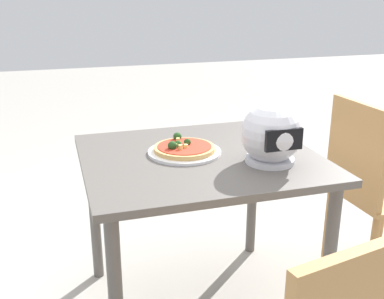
# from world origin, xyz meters

# --- Properties ---
(dining_table) EXTENTS (0.95, 0.85, 0.73)m
(dining_table) POSITION_xyz_m (0.00, 0.00, 0.63)
(dining_table) COLOR #5B5651
(dining_table) RESTS_ON ground
(pizza_plate) EXTENTS (0.30, 0.30, 0.01)m
(pizza_plate) POSITION_xyz_m (0.05, -0.04, 0.73)
(pizza_plate) COLOR white
(pizza_plate) RESTS_ON dining_table
(pizza) EXTENTS (0.25, 0.25, 0.05)m
(pizza) POSITION_xyz_m (0.06, -0.04, 0.75)
(pizza) COLOR tan
(pizza) RESTS_ON pizza_plate
(motorcycle_helmet) EXTENTS (0.24, 0.24, 0.24)m
(motorcycle_helmet) POSITION_xyz_m (-0.24, 0.16, 0.84)
(motorcycle_helmet) COLOR silver
(motorcycle_helmet) RESTS_ON dining_table
(chair_side) EXTENTS (0.41, 0.41, 0.90)m
(chair_side) POSITION_xyz_m (-0.83, 0.02, 0.51)
(chair_side) COLOR #B7844C
(chair_side) RESTS_ON ground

